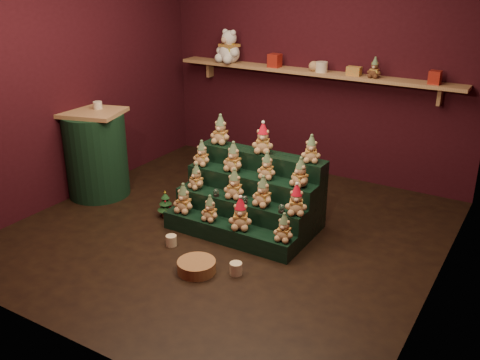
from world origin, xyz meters
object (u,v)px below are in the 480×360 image
Objects in this scene: mug_left at (171,241)px; white_bear at (229,42)px; snow_globe_a at (216,192)px; side_table at (96,154)px; mug_right at (236,269)px; snow_globe_c at (282,208)px; snow_globe_b at (245,200)px; riser_tier_front at (228,232)px; wicker_basket at (197,266)px; brown_bear at (375,68)px; mini_christmas_tree at (166,204)px.

mug_left is 2.93m from white_bear.
side_table is at bearing 178.93° from snow_globe_a.
mug_right is 0.21× the size of white_bear.
snow_globe_c is 1.10m from mug_left.
snow_globe_c is 0.76× the size of mug_right.
mug_right is at bearing -65.57° from snow_globe_b.
wicker_basket is at bearing -83.43° from riser_tier_front.
riser_tier_front is 0.61m from snow_globe_c.
wicker_basket is 1.53× the size of brown_bear.
snow_globe_c is 1.37m from mini_christmas_tree.
riser_tier_front is 4.13× the size of wicker_basket.
mini_christmas_tree is at bearing -20.56° from side_table.
white_bear reaches higher than brown_bear.
side_table is at bearing 179.10° from snow_globe_b.
mini_christmas_tree is (-0.62, -0.05, -0.25)m from snow_globe_a.
mini_christmas_tree is (-0.95, -0.05, -0.25)m from snow_globe_b.
mini_christmas_tree is at bearing -177.98° from snow_globe_c.
snow_globe_b is 0.40m from snow_globe_c.
white_bear reaches higher than snow_globe_b.
wicker_basket is (1.96, -0.81, -0.44)m from side_table.
side_table is at bearing 179.25° from snow_globe_c.
mug_right is (0.29, -0.63, -0.35)m from snow_globe_b.
side_table is 1.10m from mini_christmas_tree.
white_bear reaches higher than riser_tier_front.
white_bear is at bearing 123.14° from mug_right.
white_bear is (-1.30, 2.62, 1.53)m from wicker_basket.
snow_globe_b is at bearing 180.00° from snow_globe_c.
snow_globe_a is 0.77× the size of mug_left.
white_bear is (0.66, 1.81, 1.09)m from side_table.
snow_globe_c is (0.40, -0.00, 0.00)m from snow_globe_b.
brown_bear reaches higher than snow_globe_c.
mug_left is at bearing -108.78° from snow_globe_a.
mug_left is at bearing -113.09° from brown_bear.
mug_right is 3.33m from white_bear.
snow_globe_c is 0.16× the size of white_bear.
wicker_basket is 3.03m from brown_bear.
wicker_basket is at bearing -38.50° from mini_christmas_tree.
side_table reaches higher than snow_globe_c.
snow_globe_b is 0.77× the size of mug_left.
side_table is (-2.39, 0.03, 0.09)m from snow_globe_c.
snow_globe_a is 1.66m from side_table.
riser_tier_front is 12.77× the size of mug_right.
snow_globe_a is (-0.23, 0.16, 0.31)m from riser_tier_front.
snow_globe_b is (0.33, 0.00, -0.00)m from snow_globe_a.
wicker_basket is at bearing -91.97° from snow_globe_b.
snow_globe_c reaches higher than mug_left.
riser_tier_front is 13.49× the size of mug_left.
snow_globe_c is 2.39m from side_table.
mug_left is at bearing -55.73° from white_bear.
brown_bear is (1.09, 2.37, 1.38)m from mug_left.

